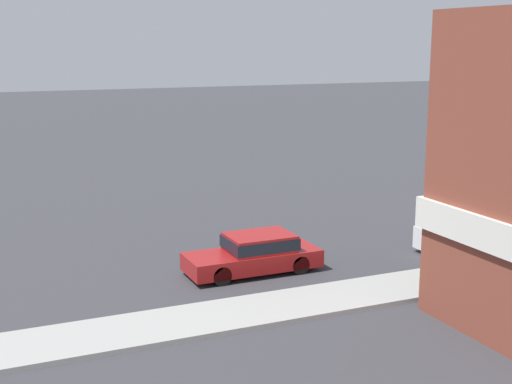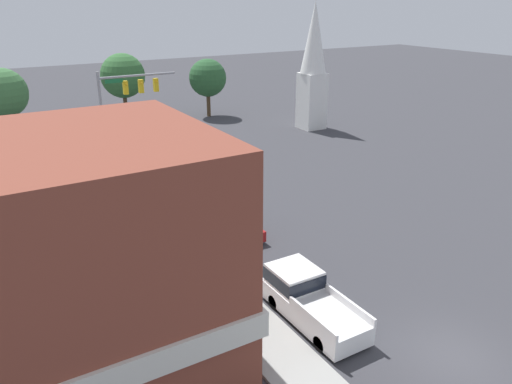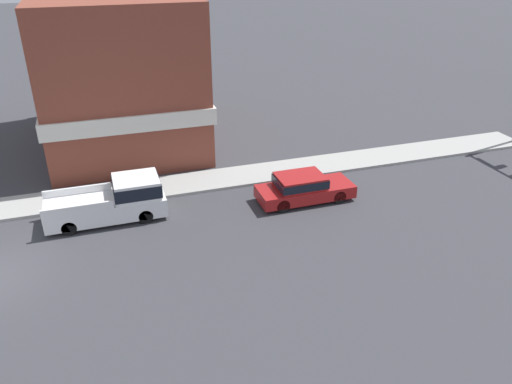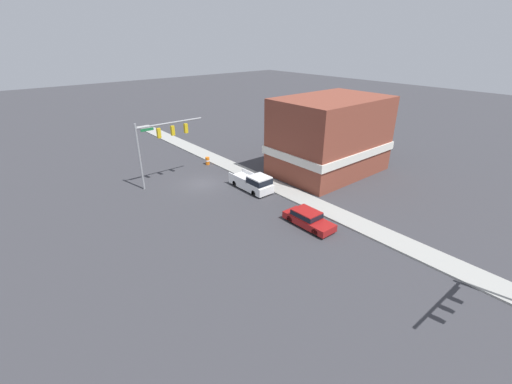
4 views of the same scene
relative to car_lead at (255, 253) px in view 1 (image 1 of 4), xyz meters
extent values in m
cylinder|color=gray|center=(7.79, -16.68, 2.86)|extent=(0.22, 0.22, 7.17)
cube|color=#196B38|center=(6.59, -16.68, 5.66)|extent=(1.40, 0.04, 0.30)
cylinder|color=black|center=(-0.80, 1.59, -0.40)|extent=(0.22, 0.66, 0.66)
cylinder|color=black|center=(0.80, 1.59, -0.40)|extent=(0.22, 0.66, 0.66)
cylinder|color=black|center=(-0.80, -1.36, -0.40)|extent=(0.22, 0.66, 0.66)
cylinder|color=black|center=(0.80, -1.36, -0.40)|extent=(0.22, 0.66, 0.66)
cube|color=maroon|center=(0.00, 0.12, -0.24)|extent=(1.83, 4.75, 0.61)
cube|color=maroon|center=(0.00, -0.17, 0.36)|extent=(1.68, 2.28, 0.59)
cube|color=black|center=(0.00, -0.17, 0.36)|extent=(1.70, 2.37, 0.41)
cylinder|color=black|center=(-2.03, -7.65, -0.40)|extent=(0.22, 0.66, 0.66)
cylinder|color=black|center=(-0.24, -7.65, -0.40)|extent=(0.22, 0.66, 0.66)
cylinder|color=black|center=(-0.24, -10.96, -0.40)|extent=(0.22, 0.66, 0.66)
cube|color=white|center=(-1.13, -9.31, -0.12)|extent=(2.01, 5.35, 0.85)
cube|color=white|center=(-1.13, -7.85, 0.73)|extent=(1.91, 2.03, 0.86)
cube|color=black|center=(-1.13, -7.85, 0.73)|extent=(1.93, 2.11, 0.60)
cube|color=white|center=(-0.19, -10.47, 0.48)|extent=(0.12, 3.01, 0.35)
camera|label=1|loc=(-22.00, 9.77, 7.25)|focal=50.00mm
camera|label=2|loc=(-12.33, -23.36, 12.18)|focal=35.00mm
camera|label=3|loc=(20.07, -9.06, 10.86)|focal=35.00mm
camera|label=4|loc=(20.20, 17.14, 14.47)|focal=24.00mm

